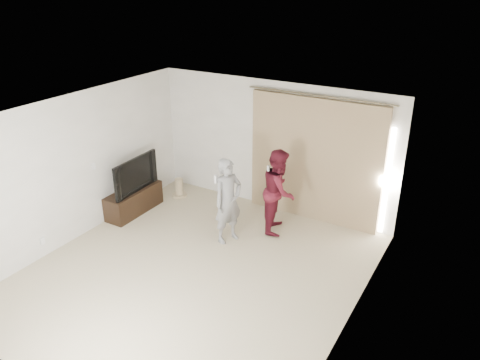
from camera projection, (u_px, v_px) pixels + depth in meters
name	position (u px, v px, depth m)	size (l,w,h in m)	color
floor	(195.00, 272.00, 7.56)	(5.50, 5.50, 0.00)	#BDAF8E
wall_back	(273.00, 146.00, 9.20)	(5.00, 0.04, 2.60)	silver
wall_left	(75.00, 168.00, 8.18)	(0.04, 5.50, 2.60)	silver
ceiling	(188.00, 117.00, 6.50)	(5.00, 5.50, 0.01)	white
curtain	(315.00, 161.00, 8.76)	(2.80, 0.11, 2.46)	tan
tv_console	(134.00, 201.00, 9.38)	(0.44, 1.27, 0.49)	black
tv	(131.00, 174.00, 9.14)	(1.20, 0.16, 0.69)	black
scratching_post	(179.00, 189.00, 10.05)	(0.31, 0.31, 0.41)	tan
person_man	(228.00, 201.00, 8.17)	(0.55, 0.66, 1.56)	gray
person_woman	(279.00, 191.00, 8.52)	(0.81, 0.92, 1.59)	#521220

